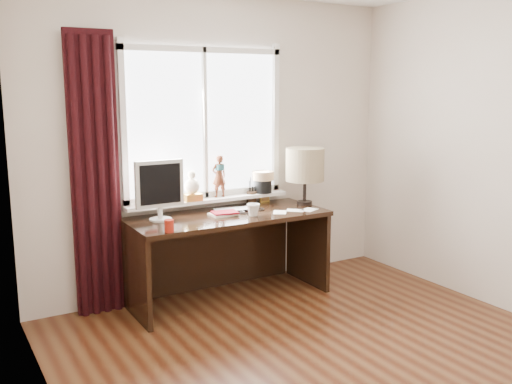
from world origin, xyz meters
TOP-DOWN VIEW (x-y plane):
  - floor at (0.00, 0.00)m, footprint 3.50×4.00m
  - wall_back at (0.00, 2.00)m, footprint 3.50×0.00m
  - wall_left at (-1.75, 0.00)m, footprint 0.00×4.00m
  - laptop at (-0.00, 1.71)m, footprint 0.36×0.26m
  - mug at (0.06, 1.47)m, footprint 0.14×0.14m
  - red_cup at (-0.75, 1.33)m, footprint 0.07×0.07m
  - window at (-0.14, 1.95)m, footprint 1.52×0.22m
  - curtain at (-1.13, 1.91)m, footprint 0.38×0.09m
  - desk at (-0.10, 1.73)m, footprint 1.70×0.70m
  - monitor at (-0.67, 1.72)m, footprint 0.40×0.18m
  - notebook_stack at (-0.15, 1.62)m, footprint 0.24×0.18m
  - brush_holder at (0.28, 1.90)m, footprint 0.09×0.09m
  - icon_frame at (0.44, 1.92)m, footprint 0.10×0.03m
  - table_lamp at (0.70, 1.65)m, footprint 0.35×0.35m
  - loose_papers at (0.46, 1.46)m, footprint 0.46×0.21m
  - desk_cables at (0.11, 1.68)m, footprint 0.32×0.29m

SIDE VIEW (x-z plane):
  - floor at x=0.00m, z-range 0.00..0.00m
  - desk at x=-0.10m, z-range 0.13..0.88m
  - loose_papers at x=0.46m, z-range 0.75..0.75m
  - desk_cables at x=0.11m, z-range 0.75..0.76m
  - laptop at x=0.00m, z-range 0.75..0.78m
  - notebook_stack at x=-0.15m, z-range 0.75..0.78m
  - red_cup at x=-0.75m, z-range 0.75..0.84m
  - mug at x=0.06m, z-range 0.75..0.86m
  - brush_holder at x=0.28m, z-range 0.69..0.94m
  - icon_frame at x=0.44m, z-range 0.75..0.88m
  - monitor at x=-0.67m, z-range 0.78..1.27m
  - table_lamp at x=0.70m, z-range 0.85..1.37m
  - curtain at x=-1.13m, z-range -0.01..2.24m
  - wall_back at x=0.00m, z-range 0.00..2.60m
  - wall_left at x=-1.75m, z-range 0.00..2.60m
  - window at x=-0.14m, z-range 0.60..2.00m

